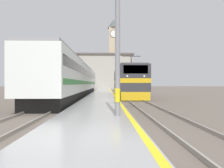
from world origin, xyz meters
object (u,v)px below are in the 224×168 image
at_px(passenger_train, 78,80).
at_px(clock_tower, 114,52).
at_px(catenary_mast, 120,23).
at_px(locomotive_train, 128,82).

bearing_deg(passenger_train, clock_tower, 82.15).
xyz_separation_m(catenary_mast, clock_tower, (2.09, 66.47, 8.46)).
relative_size(catenary_mast, clock_tower, 0.33).
height_order(passenger_train, catenary_mast, catenary_mast).
bearing_deg(catenary_mast, clock_tower, 88.20).
xyz_separation_m(locomotive_train, passenger_train, (-6.53, 1.84, 0.28)).
height_order(locomotive_train, clock_tower, clock_tower).
height_order(locomotive_train, catenary_mast, catenary_mast).
height_order(catenary_mast, clock_tower, clock_tower).
bearing_deg(catenary_mast, locomotive_train, 83.09).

